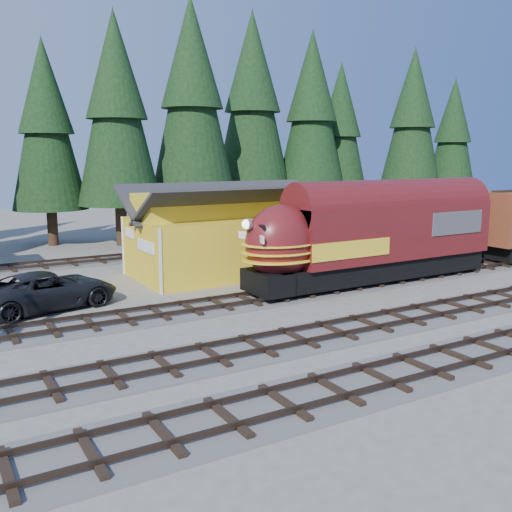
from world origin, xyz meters
TOP-DOWN VIEW (x-y plane):
  - ground at (0.00, 0.00)m, footprint 120.00×120.00m
  - track_siding at (10.00, 4.00)m, footprint 68.00×3.20m
  - track_spur at (-10.00, 18.00)m, footprint 32.00×3.20m
  - depot at (-0.00, 10.50)m, footprint 12.80×7.00m
  - conifer_backdrop at (3.30, 24.61)m, footprint 80.30×22.60m
  - locomotive at (4.41, 4.00)m, footprint 15.69×3.12m
  - pickup_truck_a at (-11.43, 7.62)m, footprint 6.73×4.14m

SIDE VIEW (x-z plane):
  - ground at x=0.00m, z-range 0.00..0.00m
  - track_siding at x=10.00m, z-range -0.11..0.22m
  - track_spur at x=-10.00m, z-range -0.11..0.22m
  - pickup_truck_a at x=-11.43m, z-range 0.00..1.74m
  - locomotive at x=4.41m, z-range 0.37..4.63m
  - depot at x=0.00m, z-range 0.31..5.61m
  - conifer_backdrop at x=3.30m, z-range 1.94..19.15m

